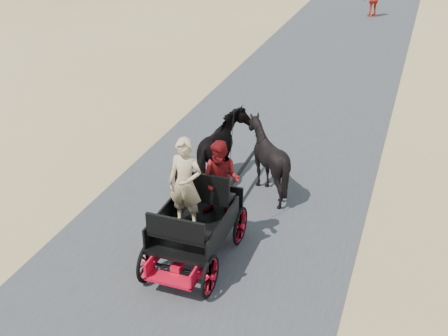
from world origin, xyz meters
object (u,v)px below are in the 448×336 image
(pedestrian, at_px, (374,0))
(horse_left, at_px, (222,151))
(carriage, at_px, (196,243))
(horse_right, at_px, (267,158))

(pedestrian, bearing_deg, horse_left, 61.94)
(carriage, relative_size, horse_left, 1.20)
(horse_left, height_order, pedestrian, pedestrian)
(carriage, height_order, horse_left, horse_left)
(horse_left, distance_m, pedestrian, 18.91)
(pedestrian, bearing_deg, horse_right, 65.27)
(horse_left, bearing_deg, horse_right, -180.00)
(horse_left, relative_size, pedestrian, 1.16)
(carriage, height_order, pedestrian, pedestrian)
(horse_left, bearing_deg, carriage, 100.39)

